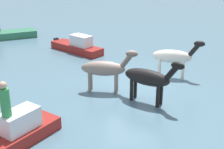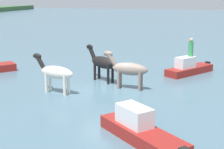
# 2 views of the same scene
# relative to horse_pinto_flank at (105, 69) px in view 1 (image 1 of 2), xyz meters

# --- Properties ---
(ground_plane) EXTENTS (184.26, 184.26, 0.00)m
(ground_plane) POSITION_rel_horse_pinto_flank_xyz_m (-0.55, 1.24, -1.12)
(ground_plane) COLOR #476675
(horse_pinto_flank) EXTENTS (0.83, 2.62, 2.03)m
(horse_pinto_flank) POSITION_rel_horse_pinto_flank_xyz_m (0.00, 0.00, 0.00)
(horse_pinto_flank) COLOR gray
(horse_pinto_flank) RESTS_ON ground_plane
(horse_rear_stallion) EXTENTS (1.78, 2.46, 2.07)m
(horse_rear_stallion) POSITION_rel_horse_pinto_flank_xyz_m (1.18, 1.87, 0.02)
(horse_rear_stallion) COLOR black
(horse_rear_stallion) RESTS_ON ground_plane
(horse_chestnut_trailing) EXTENTS (1.04, 2.60, 2.01)m
(horse_chestnut_trailing) POSITION_rel_horse_pinto_flank_xyz_m (-1.85, 3.46, -0.01)
(horse_chestnut_trailing) COLOR silver
(horse_chestnut_trailing) RESTS_ON ground_plane
(boat_launch_far) EXTENTS (3.63, 2.95, 1.31)m
(boat_launch_far) POSITION_rel_horse_pinto_flank_xyz_m (4.54, -2.94, -0.81)
(boat_launch_far) COLOR maroon
(boat_launch_far) RESTS_ON ground_plane
(boat_dinghy_port) EXTENTS (3.37, 3.69, 1.32)m
(boat_dinghy_port) POSITION_rel_horse_pinto_flank_xyz_m (-6.34, -2.03, -0.81)
(boat_dinghy_port) COLOR maroon
(boat_dinghy_port) RESTS_ON ground_plane
(person_helmsman_aft) EXTENTS (0.32, 0.32, 1.19)m
(person_helmsman_aft) POSITION_rel_horse_pinto_flank_xyz_m (4.58, -2.99, 0.59)
(person_helmsman_aft) COLOR #338C4C
(person_helmsman_aft) RESTS_ON boat_launch_far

